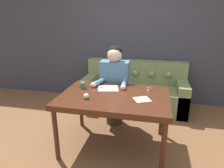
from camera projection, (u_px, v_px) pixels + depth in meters
name	position (u px, v px, depth m)	size (l,w,h in m)	color
ground_plane	(115.00, 148.00, 2.79)	(16.00, 16.00, 0.00)	brown
wall_back	(133.00, 40.00, 4.08)	(8.00, 0.06, 2.60)	#383842
dining_table	(114.00, 100.00, 2.63)	(1.42, 0.99, 0.77)	#472314
couch	(134.00, 91.00, 4.01)	(2.00, 0.81, 0.91)	olive
person	(115.00, 84.00, 3.24)	(0.52, 0.59, 1.33)	#33281E
pattern_paper_main	(108.00, 88.00, 2.85)	(0.33, 0.30, 0.00)	beige
pattern_paper_offcut	(142.00, 99.00, 2.47)	(0.25, 0.24, 0.00)	beige
scissors	(103.00, 88.00, 2.86)	(0.21, 0.14, 0.01)	silver
mug	(83.00, 85.00, 2.84)	(0.11, 0.08, 0.09)	#47704C
thread_spool	(149.00, 89.00, 2.77)	(0.04, 0.04, 0.05)	beige
pin_cushion	(86.00, 96.00, 2.48)	(0.07, 0.07, 0.07)	#4C3828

